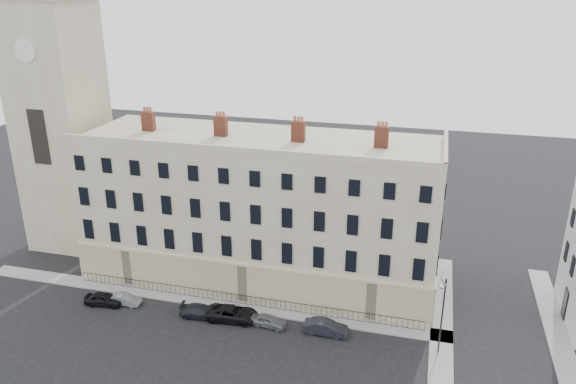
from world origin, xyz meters
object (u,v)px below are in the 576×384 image
at_px(car_e, 269,321).
at_px(car_b, 125,299).
at_px(car_f, 326,327).
at_px(car_c, 202,311).
at_px(car_a, 104,299).
at_px(car_d, 232,313).
at_px(streetlamp, 442,313).

bearing_deg(car_e, car_b, 95.85).
bearing_deg(car_b, car_f, -92.08).
bearing_deg(car_b, car_e, -92.52).
distance_m(car_c, car_e, 6.54).
height_order(car_a, car_b, car_a).
bearing_deg(car_f, car_e, 91.63).
relative_size(car_b, car_e, 0.98).
distance_m(car_e, car_f, 5.25).
bearing_deg(car_a, car_f, -93.98).
distance_m(car_d, car_f, 8.85).
distance_m(car_b, streetlamp, 29.91).
distance_m(car_a, car_b, 1.99).
height_order(car_c, streetlamp, streetlamp).
height_order(car_b, car_e, car_e).
distance_m(car_c, car_f, 11.79).
bearing_deg(streetlamp, car_f, 159.67).
distance_m(car_d, car_e, 3.61).
height_order(car_e, streetlamp, streetlamp).
height_order(car_d, streetlamp, streetlamp).
bearing_deg(car_b, car_a, 104.39).
xyz_separation_m(car_a, car_f, (21.84, 0.88, 0.02)).
bearing_deg(car_a, car_d, -92.72).
distance_m(car_b, car_d, 11.09).
bearing_deg(car_d, car_c, 91.30).
bearing_deg(car_d, car_b, 86.04).
relative_size(car_e, streetlamp, 0.46).
relative_size(car_c, car_f, 1.04).
xyz_separation_m(car_c, car_e, (6.53, 0.21, -0.04)).
bearing_deg(car_f, car_b, 90.38).
height_order(car_c, car_f, car_f).
xyz_separation_m(car_b, car_d, (11.09, 0.22, 0.14)).
distance_m(car_c, car_d, 2.94).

